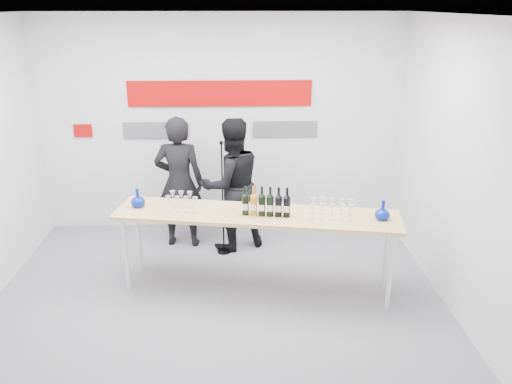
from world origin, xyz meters
TOP-DOWN VIEW (x-y plane):
  - ground at (0.00, 0.00)m, footprint 5.00×5.00m
  - back_wall at (0.00, 2.00)m, footprint 5.00×0.04m
  - signage at (-0.06, 1.97)m, footprint 3.38×0.02m
  - tasting_table at (0.43, 0.20)m, footprint 3.19×1.14m
  - wine_bottles at (0.53, 0.13)m, footprint 0.53×0.16m
  - decanter_left at (-0.90, 0.43)m, footprint 0.16×0.16m
  - decanter_right at (1.76, -0.01)m, footprint 0.16×0.16m
  - glasses_left at (-0.39, 0.32)m, footprint 0.36×0.27m
  - glasses_right at (1.24, 0.06)m, footprint 0.49×0.29m
  - presenter_left at (-0.54, 1.37)m, footprint 0.68×0.48m
  - presenter_right at (0.15, 1.28)m, footprint 1.05×0.95m
  - mic_stand at (0.03, 1.09)m, footprint 0.18×0.18m

SIDE VIEW (x-z plane):
  - ground at x=0.00m, z-range 0.00..0.00m
  - mic_stand at x=0.03m, z-range -0.30..1.23m
  - tasting_table at x=0.43m, z-range 0.40..1.34m
  - presenter_right at x=0.15m, z-range 0.00..1.77m
  - presenter_left at x=-0.54m, z-range 0.00..1.77m
  - glasses_left at x=-0.39m, z-range 0.94..1.12m
  - glasses_right at x=1.24m, z-range 0.94..1.12m
  - decanter_left at x=-0.90m, z-range 0.94..1.15m
  - decanter_right at x=1.76m, z-range 0.94..1.15m
  - wine_bottles at x=0.53m, z-range 0.94..1.27m
  - back_wall at x=0.00m, z-range 0.00..3.00m
  - signage at x=-0.06m, z-range 1.41..2.20m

